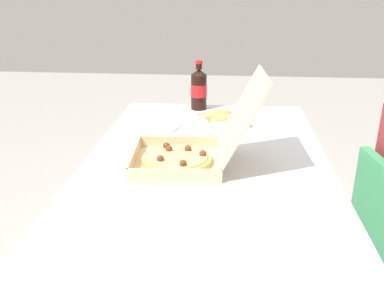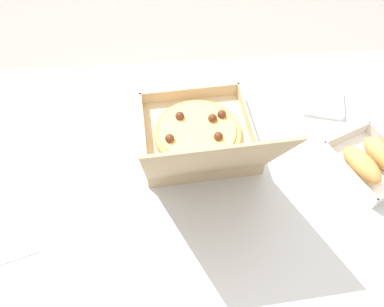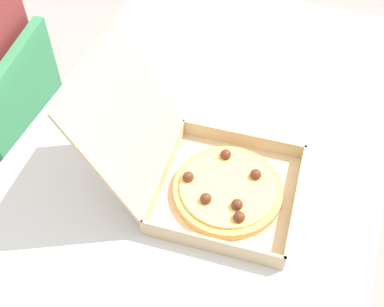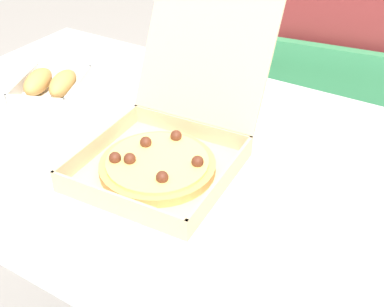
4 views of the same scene
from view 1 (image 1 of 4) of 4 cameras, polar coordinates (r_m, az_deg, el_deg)
name	(u,v)px [view 1 (image 1 of 4)]	position (r m, az deg, el deg)	size (l,w,h in m)	color
dining_table	(205,190)	(1.39, 1.75, -4.96)	(1.48, 0.81, 0.76)	silver
pizza_box_open	(189,151)	(1.37, -0.41, 0.32)	(0.31, 0.43, 0.30)	tan
bread_side_box	(221,119)	(1.76, 3.93, 4.66)	(0.21, 0.23, 0.06)	white
cola_bottle	(199,89)	(1.97, 0.92, 8.67)	(0.07, 0.07, 0.22)	black
paper_menu	(266,259)	(0.95, 9.86, -13.86)	(0.21, 0.15, 0.00)	white
napkin_pile	(165,125)	(1.73, -3.65, 3.84)	(0.11, 0.11, 0.02)	white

